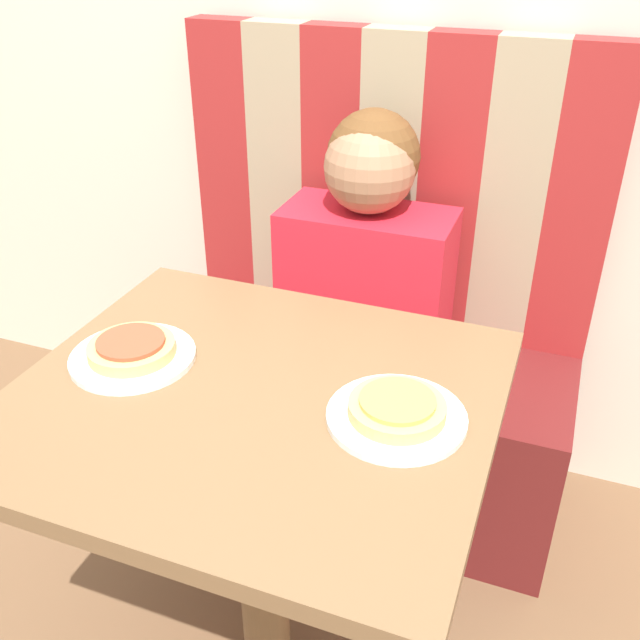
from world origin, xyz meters
The scene contains 8 objects.
booth_seat centered at (0.00, 0.65, 0.23)m, with size 1.10×0.47×0.47m.
booth_backrest centered at (0.00, 0.84, 0.86)m, with size 1.10×0.08×0.77m.
dining_table centered at (0.00, 0.00, 0.65)m, with size 0.82×0.73×0.77m.
person centered at (0.00, 0.65, 0.78)m, with size 0.42×0.24×0.62m.
plate_left centered at (-0.25, 0.01, 0.77)m, with size 0.23×0.23×0.01m.
plate_right centered at (0.25, 0.01, 0.77)m, with size 0.23×0.23×0.01m.
pizza_left centered at (-0.25, 0.01, 0.79)m, with size 0.16×0.16×0.03m.
pizza_right centered at (0.25, 0.01, 0.79)m, with size 0.16×0.16×0.03m.
Camera 1 is at (0.46, -0.88, 1.49)m, focal length 40.00 mm.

